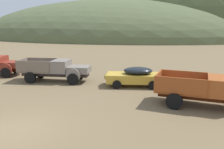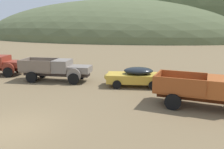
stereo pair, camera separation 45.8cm
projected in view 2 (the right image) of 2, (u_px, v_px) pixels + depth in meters
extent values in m
plane|color=brown|center=(14.00, 129.00, 11.04)|extent=(300.00, 300.00, 0.00)
ellipsoid|color=#56603D|center=(118.00, 38.00, 88.02)|extent=(106.13, 63.94, 27.86)
ellipsoid|color=#4C5633|center=(221.00, 38.00, 83.05)|extent=(91.18, 50.35, 48.54)
cube|color=maroon|center=(15.00, 64.00, 22.63)|extent=(2.03, 2.03, 0.55)
cube|color=#B7B2A8|center=(23.00, 64.00, 22.57)|extent=(0.31, 1.18, 0.44)
cylinder|color=maroon|center=(8.00, 69.00, 21.72)|extent=(1.21, 0.41, 1.20)
cylinder|color=maroon|center=(18.00, 66.00, 23.72)|extent=(1.21, 0.41, 1.20)
cube|color=maroon|center=(1.00, 61.00, 22.69)|extent=(1.63, 2.19, 1.05)
cube|color=black|center=(6.00, 59.00, 22.60)|extent=(0.38, 1.66, 0.59)
cylinder|color=black|center=(8.00, 72.00, 21.73)|extent=(1.00, 0.46, 0.96)
cylinder|color=black|center=(19.00, 68.00, 23.83)|extent=(1.00, 0.46, 0.96)
cube|color=#3D322D|center=(57.00, 73.00, 20.35)|extent=(5.93, 1.59, 0.36)
cube|color=slate|center=(80.00, 69.00, 19.91)|extent=(2.03, 1.85, 0.55)
cube|color=#B7B2A8|center=(90.00, 70.00, 19.78)|extent=(0.21, 1.14, 0.44)
cylinder|color=slate|center=(74.00, 75.00, 19.08)|extent=(1.21, 0.32, 1.20)
cylinder|color=slate|center=(81.00, 71.00, 20.97)|extent=(1.21, 0.32, 1.20)
cube|color=slate|center=(62.00, 66.00, 20.12)|extent=(1.56, 2.04, 1.05)
cube|color=black|center=(69.00, 64.00, 19.97)|extent=(0.23, 1.60, 0.59)
cube|color=#746354|center=(40.00, 70.00, 20.56)|extent=(3.17, 2.30, 0.12)
cube|color=#746354|center=(34.00, 66.00, 19.49)|extent=(2.95, 0.44, 0.95)
cube|color=#746354|center=(44.00, 63.00, 21.40)|extent=(2.95, 0.44, 0.95)
cube|color=#746354|center=(24.00, 64.00, 20.67)|extent=(0.32, 1.98, 0.95)
cylinder|color=black|center=(74.00, 79.00, 19.09)|extent=(0.99, 0.39, 0.96)
cylinder|color=black|center=(81.00, 74.00, 21.08)|extent=(0.99, 0.39, 0.96)
cylinder|color=black|center=(32.00, 77.00, 19.69)|extent=(0.99, 0.39, 0.96)
cylinder|color=black|center=(42.00, 72.00, 21.68)|extent=(0.99, 0.39, 0.96)
cube|color=gold|center=(135.00, 78.00, 18.53)|extent=(4.72, 2.65, 0.68)
ellipsoid|color=black|center=(138.00, 71.00, 18.38)|extent=(2.57, 2.04, 0.57)
ellipsoid|color=gold|center=(110.00, 77.00, 18.71)|extent=(1.23, 1.66, 0.61)
cylinder|color=black|center=(119.00, 79.00, 19.65)|extent=(0.70, 0.32, 0.68)
cylinder|color=black|center=(117.00, 85.00, 17.82)|extent=(0.70, 0.32, 0.68)
cylinder|color=black|center=(151.00, 80.00, 19.39)|extent=(0.70, 0.32, 0.68)
cylinder|color=black|center=(153.00, 86.00, 17.56)|extent=(0.70, 0.32, 0.68)
cube|color=#51220D|center=(208.00, 97.00, 13.70)|extent=(6.00, 1.76, 0.36)
cube|color=#A34C1E|center=(219.00, 87.00, 13.33)|extent=(1.62, 2.27, 1.05)
cube|color=#97471E|center=(180.00, 90.00, 14.27)|extent=(3.24, 2.56, 0.12)
cube|color=#97471E|center=(178.00, 86.00, 13.16)|extent=(2.98, 0.47, 0.95)
cube|color=#97471E|center=(183.00, 78.00, 15.14)|extent=(2.98, 0.47, 0.95)
cube|color=#97471E|center=(157.00, 80.00, 14.70)|extent=(0.37, 2.20, 0.95)
cylinder|color=black|center=(173.00, 102.00, 13.42)|extent=(0.99, 0.40, 0.96)
cylinder|color=black|center=(178.00, 92.00, 15.48)|extent=(0.99, 0.40, 0.96)
ellipsoid|color=#4C8438|center=(63.00, 70.00, 23.73)|extent=(0.99, 0.89, 0.99)
ellipsoid|color=#4C8438|center=(64.00, 71.00, 23.56)|extent=(0.89, 0.80, 0.94)
ellipsoid|color=#4C8438|center=(134.00, 77.00, 21.16)|extent=(0.71, 0.64, 0.60)
ellipsoid|color=#4C8438|center=(132.00, 77.00, 21.21)|extent=(0.60, 0.54, 0.53)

